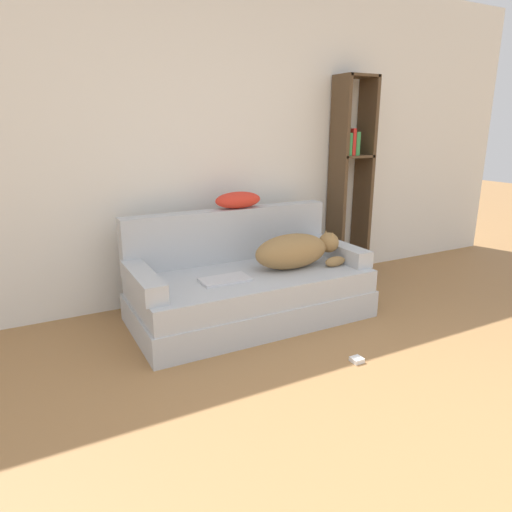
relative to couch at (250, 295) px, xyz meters
name	(u,v)px	position (x,y,z in m)	size (l,w,h in m)	color
wall_back	(214,139)	(0.02, 0.70, 1.16)	(6.99, 0.06, 2.70)	silver
couch	(250,295)	(0.00, 0.00, 0.00)	(1.80, 0.91, 0.38)	#B2B7BC
couch_backrest	(229,235)	(0.00, 0.38, 0.41)	(1.76, 0.15, 0.43)	#B2B7BC
couch_arm_left	(142,280)	(-0.83, -0.01, 0.26)	(0.15, 0.72, 0.13)	#B2B7BC
couch_arm_right	(338,250)	(0.83, -0.01, 0.26)	(0.15, 0.72, 0.13)	#B2B7BC
dog	(296,251)	(0.37, -0.07, 0.33)	(0.75, 0.30, 0.27)	olive
laptop	(225,279)	(-0.26, -0.10, 0.20)	(0.36, 0.20, 0.02)	silver
throw_pillow	(238,200)	(0.09, 0.38, 0.69)	(0.40, 0.19, 0.13)	red
bookshelf	(351,171)	(1.35, 0.52, 0.86)	(0.36, 0.26, 1.90)	#4C3823
power_adapter	(357,360)	(0.28, -0.94, -0.17)	(0.07, 0.07, 0.03)	white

